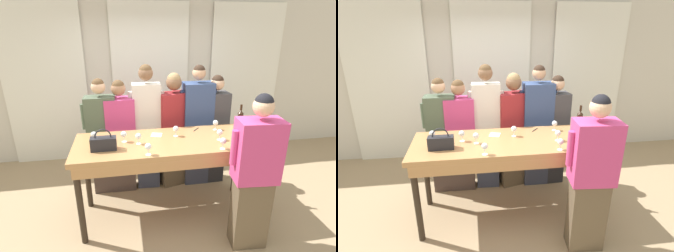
% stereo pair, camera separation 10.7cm
% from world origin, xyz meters
% --- Properties ---
extents(ground_plane, '(18.00, 18.00, 0.00)m').
position_xyz_m(ground_plane, '(0.00, 0.00, 0.00)').
color(ground_plane, tan).
extents(wall_back, '(12.00, 0.06, 2.80)m').
position_xyz_m(wall_back, '(0.00, 1.89, 1.40)').
color(wall_back, beige).
rests_on(wall_back, ground_plane).
extents(curtain_panel_left, '(1.32, 0.03, 2.69)m').
position_xyz_m(curtain_panel_left, '(-1.76, 1.83, 1.34)').
color(curtain_panel_left, white).
rests_on(curtain_panel_left, ground_plane).
extents(curtain_panel_center, '(1.32, 0.03, 2.69)m').
position_xyz_m(curtain_panel_center, '(0.00, 1.83, 1.34)').
color(curtain_panel_center, white).
rests_on(curtain_panel_center, ground_plane).
extents(curtain_panel_right, '(1.32, 0.03, 2.69)m').
position_xyz_m(curtain_panel_right, '(1.76, 1.83, 1.34)').
color(curtain_panel_right, white).
rests_on(curtain_panel_right, ground_plane).
extents(tasting_bar, '(2.20, 0.81, 1.04)m').
position_xyz_m(tasting_bar, '(0.00, -0.02, 0.93)').
color(tasting_bar, '#B27F4C').
rests_on(tasting_bar, ground_plane).
extents(wine_bottle, '(0.07, 0.07, 0.33)m').
position_xyz_m(wine_bottle, '(0.97, 0.20, 1.16)').
color(wine_bottle, black).
rests_on(wine_bottle, tasting_bar).
extents(handbag, '(0.28, 0.11, 0.24)m').
position_xyz_m(handbag, '(-0.74, -0.13, 1.12)').
color(handbag, '#232328').
rests_on(handbag, tasting_bar).
extents(wine_glass_front_left, '(0.07, 0.07, 0.13)m').
position_xyz_m(wine_glass_front_left, '(0.88, 0.02, 1.13)').
color(wine_glass_front_left, white).
rests_on(wine_glass_front_left, tasting_bar).
extents(wine_glass_front_mid, '(0.07, 0.07, 0.13)m').
position_xyz_m(wine_glass_front_mid, '(0.59, -0.09, 1.13)').
color(wine_glass_front_mid, white).
rests_on(wine_glass_front_mid, tasting_bar).
extents(wine_glass_front_right, '(0.07, 0.07, 0.13)m').
position_xyz_m(wine_glass_front_right, '(0.10, 0.11, 1.13)').
color(wine_glass_front_right, white).
rests_on(wine_glass_front_right, tasting_bar).
extents(wine_glass_center_left, '(0.07, 0.07, 0.13)m').
position_xyz_m(wine_glass_center_left, '(0.53, -0.33, 1.13)').
color(wine_glass_center_left, white).
rests_on(wine_glass_center_left, tasting_bar).
extents(wine_glass_center_mid, '(0.07, 0.07, 0.13)m').
position_xyz_m(wine_glass_center_mid, '(0.65, 0.23, 1.13)').
color(wine_glass_center_mid, white).
rests_on(wine_glass_center_mid, tasting_bar).
extents(wine_glass_center_right, '(0.07, 0.07, 0.13)m').
position_xyz_m(wine_glass_center_right, '(-0.36, -0.04, 1.13)').
color(wine_glass_center_right, white).
rests_on(wine_glass_center_right, tasting_bar).
extents(wine_glass_back_left, '(0.07, 0.07, 0.13)m').
position_xyz_m(wine_glass_back_left, '(-0.86, 0.10, 1.13)').
color(wine_glass_back_left, white).
rests_on(wine_glass_back_left, tasting_bar).
extents(wine_glass_back_mid, '(0.07, 0.07, 0.13)m').
position_xyz_m(wine_glass_back_mid, '(-0.28, -0.33, 1.13)').
color(wine_glass_back_mid, white).
rests_on(wine_glass_back_mid, tasting_bar).
extents(wine_glass_back_right, '(0.07, 0.07, 0.13)m').
position_xyz_m(wine_glass_back_right, '(0.84, -0.11, 1.13)').
color(wine_glass_back_right, white).
rests_on(wine_glass_back_right, tasting_bar).
extents(wine_glass_near_host, '(0.07, 0.07, 0.13)m').
position_xyz_m(wine_glass_near_host, '(-0.52, 0.05, 1.13)').
color(wine_glass_near_host, white).
rests_on(wine_glass_near_host, tasting_bar).
extents(napkin, '(0.16, 0.16, 0.00)m').
position_xyz_m(napkin, '(-0.12, 0.19, 1.04)').
color(napkin, white).
rests_on(napkin, tasting_bar).
extents(pen, '(0.10, 0.11, 0.01)m').
position_xyz_m(pen, '(0.41, 0.28, 1.04)').
color(pen, black).
rests_on(pen, tasting_bar).
extents(guest_olive_jacket, '(0.52, 0.24, 1.67)m').
position_xyz_m(guest_olive_jacket, '(-0.82, 0.69, 0.85)').
color(guest_olive_jacket, '#473833').
rests_on(guest_olive_jacket, ground_plane).
extents(guest_pink_top, '(0.51, 0.27, 1.64)m').
position_xyz_m(guest_pink_top, '(-0.56, 0.69, 0.83)').
color(guest_pink_top, '#473833').
rests_on(guest_pink_top, ground_plane).
extents(guest_cream_sweater, '(0.50, 0.22, 1.83)m').
position_xyz_m(guest_cream_sweater, '(-0.19, 0.69, 0.96)').
color(guest_cream_sweater, '#383D51').
rests_on(guest_cream_sweater, ground_plane).
extents(guest_striped_shirt, '(0.55, 0.34, 1.71)m').
position_xyz_m(guest_striped_shirt, '(0.19, 0.69, 0.88)').
color(guest_striped_shirt, brown).
rests_on(guest_striped_shirt, ground_plane).
extents(guest_navy_coat, '(0.53, 0.27, 1.81)m').
position_xyz_m(guest_navy_coat, '(0.54, 0.69, 0.91)').
color(guest_navy_coat, '#383D51').
rests_on(guest_navy_coat, ground_plane).
extents(guest_beige_cap, '(0.47, 0.27, 1.66)m').
position_xyz_m(guest_beige_cap, '(0.82, 0.69, 0.86)').
color(guest_beige_cap, '#28282D').
rests_on(guest_beige_cap, ground_plane).
extents(host_pouring, '(0.55, 0.31, 1.72)m').
position_xyz_m(host_pouring, '(0.77, -0.65, 0.87)').
color(host_pouring, brown).
rests_on(host_pouring, ground_plane).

